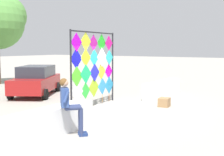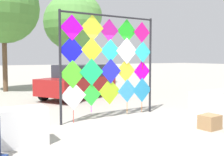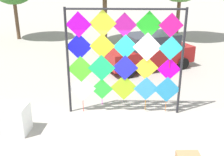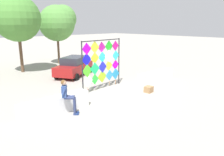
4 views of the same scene
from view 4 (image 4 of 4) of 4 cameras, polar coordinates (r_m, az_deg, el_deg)
The scene contains 9 objects.
ground at distance 12.82m, azimuth 0.56°, elevation -4.14°, with size 120.00×120.00×0.00m, color #9E998E.
plaza_ledge_left at distance 10.28m, azimuth -14.77°, elevation -7.03°, with size 3.40×0.58×0.79m, color white.
plaza_ledge_right at distance 15.54m, azimuth 11.66°, elevation 0.36°, with size 3.40×0.58×0.79m, color white.
kite_display_rack at distance 13.33m, azimuth -2.66°, elevation 4.45°, with size 3.31×0.33×3.12m.
seated_vendor at distance 9.84m, azimuth -11.75°, elevation -4.20°, with size 0.77×0.75×1.64m.
parked_car at distance 17.36m, azimuth -10.03°, elevation 3.13°, with size 4.20×3.38×1.51m.
cardboard_box_large at distance 13.19m, azimuth 9.71°, elevation -2.97°, with size 0.49×0.42×0.37m, color #9E754C.
tree_far_right at distance 22.87m, azimuth -14.08°, elevation 14.16°, with size 3.81×3.56×5.91m.
tree_broadleaf at distance 19.87m, azimuth -23.74°, elevation 14.32°, with size 3.75×3.86×6.32m.
Camera 4 is at (-8.52, -8.68, 4.04)m, focal length 34.41 mm.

